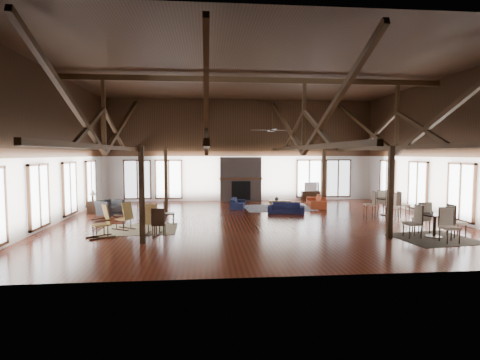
{
  "coord_description": "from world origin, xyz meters",
  "views": [
    {
      "loc": [
        -2.02,
        -15.2,
        2.79
      ],
      "look_at": [
        -0.55,
        1.0,
        1.65
      ],
      "focal_mm": 28.0,
      "sensor_mm": 36.0,
      "label": 1
    }
  ],
  "objects": [
    {
      "name": "armchair",
      "position": [
        -6.44,
        2.23,
        0.34
      ],
      "size": [
        1.32,
        1.36,
        0.67
      ],
      "primitive_type": "imported",
      "rotation": [
        0.0,
        0.0,
        0.99
      ],
      "color": "#28282A",
      "rests_on": "floor"
    },
    {
      "name": "vase",
      "position": [
        1.59,
        3.66,
        0.51
      ],
      "size": [
        0.22,
        0.22,
        0.2
      ],
      "primitive_type": "imported",
      "rotation": [
        0.0,
        0.0,
        -0.18
      ],
      "color": "#B2B2B2",
      "rests_on": "coffee_table"
    },
    {
      "name": "coffee_table",
      "position": [
        1.71,
        3.58,
        0.35
      ],
      "size": [
        1.12,
        0.65,
        0.41
      ],
      "rotation": [
        0.0,
        0.0,
        -0.12
      ],
      "color": "brown",
      "rests_on": "floor"
    },
    {
      "name": "side_chair_b",
      "position": [
        -3.59,
        -2.87,
        0.59
      ],
      "size": [
        0.44,
        0.44,
        1.02
      ],
      "rotation": [
        0.0,
        0.0,
        -0.03
      ],
      "color": "black",
      "rests_on": "floor"
    },
    {
      "name": "roof_truss",
      "position": [
        0.0,
        0.0,
        4.03
      ],
      "size": [
        15.6,
        14.07,
        3.14
      ],
      "color": "black",
      "rests_on": "wall_back"
    },
    {
      "name": "rug_navy",
      "position": [
        1.69,
        3.69,
        0.01
      ],
      "size": [
        3.6,
        2.78,
        0.01
      ],
      "primitive_type": "cube",
      "rotation": [
        0.0,
        0.0,
        0.05
      ],
      "color": "#1C224F",
      "rests_on": "floor"
    },
    {
      "name": "wall_front",
      "position": [
        0.0,
        -7.0,
        3.0
      ],
      "size": [
        16.0,
        0.02,
        6.0
      ],
      "primitive_type": "cube",
      "color": "silver",
      "rests_on": "floor"
    },
    {
      "name": "fireplace",
      "position": [
        0.0,
        6.67,
        1.29
      ],
      "size": [
        2.5,
        0.69,
        2.6
      ],
      "color": "brown",
      "rests_on": "floor"
    },
    {
      "name": "side_table_lamp",
      "position": [
        -7.31,
        2.74,
        0.42
      ],
      "size": [
        0.44,
        0.44,
        1.12
      ],
      "color": "black",
      "rests_on": "floor"
    },
    {
      "name": "ceiling",
      "position": [
        0.0,
        0.0,
        6.0
      ],
      "size": [
        16.0,
        14.0,
        0.02
      ],
      "primitive_type": "cube",
      "color": "black",
      "rests_on": "wall_back"
    },
    {
      "name": "rug_tan",
      "position": [
        -4.5,
        -1.29,
        0.01
      ],
      "size": [
        2.8,
        2.23,
        0.01
      ],
      "primitive_type": "cube",
      "rotation": [
        0.0,
        0.0,
        0.03
      ],
      "color": "tan",
      "rests_on": "floor"
    },
    {
      "name": "cafe_table_near",
      "position": [
        5.57,
        -3.5,
        0.54
      ],
      "size": [
        2.05,
        2.05,
        1.08
      ],
      "rotation": [
        0.0,
        0.0,
        0.0
      ],
      "color": "black",
      "rests_on": "floor"
    },
    {
      "name": "rocking_chair_a",
      "position": [
        -4.98,
        -1.29,
        0.48
      ],
      "size": [
        0.9,
        0.78,
        1.03
      ],
      "rotation": [
        0.0,
        0.0,
        1.01
      ],
      "color": "olive",
      "rests_on": "floor"
    },
    {
      "name": "wall_left",
      "position": [
        -8.0,
        0.0,
        3.0
      ],
      "size": [
        0.02,
        14.0,
        6.0
      ],
      "primitive_type": "cube",
      "color": "silver",
      "rests_on": "floor"
    },
    {
      "name": "cup_far",
      "position": [
        6.27,
        1.03,
        0.81
      ],
      "size": [
        0.17,
        0.17,
        0.11
      ],
      "primitive_type": "imported",
      "rotation": [
        0.0,
        0.0,
        0.33
      ],
      "color": "#B2B2B2",
      "rests_on": "cafe_table_far"
    },
    {
      "name": "floor",
      "position": [
        0.0,
        0.0,
        0.0
      ],
      "size": [
        16.0,
        16.0,
        0.0
      ],
      "primitive_type": "plane",
      "color": "#581E12",
      "rests_on": "ground"
    },
    {
      "name": "ceiling_fan",
      "position": [
        0.5,
        -1.0,
        3.73
      ],
      "size": [
        1.6,
        1.6,
        0.75
      ],
      "color": "black",
      "rests_on": "roof_truss"
    },
    {
      "name": "cup_near",
      "position": [
        5.49,
        -3.45,
        0.82
      ],
      "size": [
        0.14,
        0.14,
        0.09
      ],
      "primitive_type": "imported",
      "rotation": [
        0.0,
        0.0,
        0.27
      ],
      "color": "#B2B2B2",
      "rests_on": "cafe_table_near"
    },
    {
      "name": "television",
      "position": [
        4.29,
        6.75,
        0.82
      ],
      "size": [
        0.94,
        0.24,
        0.54
      ],
      "primitive_type": "imported",
      "rotation": [
        0.0,
        0.0,
        0.13
      ],
      "color": "#B2B2B2",
      "rests_on": "tv_console"
    },
    {
      "name": "cafe_table_far",
      "position": [
        6.19,
        1.08,
        0.53
      ],
      "size": [
        2.06,
        2.06,
        1.06
      ],
      "rotation": [
        0.0,
        0.0,
        -0.13
      ],
      "color": "black",
      "rests_on": "floor"
    },
    {
      "name": "sofa_navy_left",
      "position": [
        -0.39,
        3.89,
        0.25
      ],
      "size": [
        1.81,
        0.96,
        0.5
      ],
      "primitive_type": "imported",
      "rotation": [
        0.0,
        0.0,
        1.4
      ],
      "color": "#141B39",
      "rests_on": "floor"
    },
    {
      "name": "tv_console",
      "position": [
        4.25,
        6.75,
        0.27
      ],
      "size": [
        1.09,
        0.41,
        0.55
      ],
      "primitive_type": "cube",
      "color": "black",
      "rests_on": "floor"
    },
    {
      "name": "wall_right",
      "position": [
        8.0,
        0.0,
        3.0
      ],
      "size": [
        0.02,
        14.0,
        6.0
      ],
      "primitive_type": "cube",
      "color": "silver",
      "rests_on": "floor"
    },
    {
      "name": "side_chair_a",
      "position": [
        -3.57,
        -0.41,
        0.55
      ],
      "size": [
        0.47,
        0.47,
        0.95
      ],
      "rotation": [
        0.0,
        0.0,
        -1.38
      ],
      "color": "black",
      "rests_on": "floor"
    },
    {
      "name": "rocking_chair_c",
      "position": [
        -5.45,
        -2.49,
        0.52
      ],
      "size": [
        0.96,
        0.84,
        1.1
      ],
      "rotation": [
        0.0,
        0.0,
        2.14
      ],
      "color": "olive",
      "rests_on": "floor"
    },
    {
      "name": "rocking_chair_b",
      "position": [
        -3.9,
        -2.37,
        0.52
      ],
      "size": [
        0.6,
        0.92,
        1.1
      ],
      "rotation": [
        0.0,
        0.0,
        -0.19
      ],
      "color": "olive",
      "rests_on": "floor"
    },
    {
      "name": "sofa_orange",
      "position": [
        3.74,
        3.86,
        0.3
      ],
      "size": [
        2.17,
        1.13,
        0.61
      ],
      "primitive_type": "imported",
      "rotation": [
        0.0,
        0.0,
        -1.73
      ],
      "color": "#AD4121",
      "rests_on": "floor"
    },
    {
      "name": "wall_back",
      "position": [
        0.0,
        7.0,
        3.0
      ],
      "size": [
        16.0,
        0.02,
        6.0
      ],
      "primitive_type": "cube",
      "color": "silver",
      "rests_on": "floor"
    },
    {
      "name": "sofa_navy_front",
      "position": [
        1.72,
        1.95,
        0.25
      ],
      "size": [
        1.81,
        1.04,
        0.5
      ],
      "primitive_type": "imported",
      "rotation": [
        0.0,
        0.0,
        -0.23
      ],
      "color": "#131534",
      "rests_on": "floor"
    },
    {
      "name": "post_grid",
      "position": [
        0.0,
        0.0,
        1.52
      ],
      "size": [
        8.16,
        7.16,
        3.05
      ],
      "color": "black",
      "rests_on": "floor"
    },
    {
      "name": "rug_dark",
      "position": [
        5.45,
        -3.68,
        0.01
      ],
      "size": [
        2.61,
        2.42,
        0.01
      ],
      "primitive_type": "cube",
      "rotation": [
        0.0,
        0.0,
        0.13
      ],
      "color": "black",
      "rests_on": "floor"
    }
  ]
}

